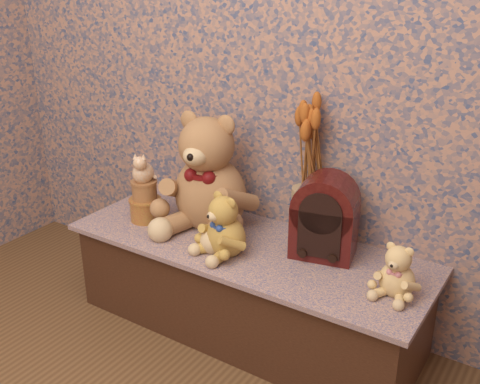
{
  "coord_description": "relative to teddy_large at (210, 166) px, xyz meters",
  "views": [
    {
      "loc": [
        1.06,
        -0.43,
        1.43
      ],
      "look_at": [
        0.0,
        1.19,
        0.63
      ],
      "focal_mm": 42.46,
      "sensor_mm": 36.0,
      "label": 1
    }
  ],
  "objects": [
    {
      "name": "teddy_small",
      "position": [
        0.84,
        -0.1,
        -0.16
      ],
      "size": [
        0.17,
        0.2,
        0.2
      ],
      "primitive_type": null,
      "rotation": [
        0.0,
        0.0,
        -0.09
      ],
      "color": "#E0B66A",
      "rests_on": "display_shelf"
    },
    {
      "name": "ceramic_vase",
      "position": [
        0.39,
        0.12,
        -0.16
      ],
      "size": [
        0.15,
        0.15,
        0.21
      ],
      "primitive_type": "cylinder",
      "rotation": [
        0.0,
        0.0,
        0.22
      ],
      "color": "tan",
      "rests_on": "display_shelf"
    },
    {
      "name": "teddy_medium",
      "position": [
        0.2,
        -0.17,
        -0.13
      ],
      "size": [
        0.28,
        0.3,
        0.26
      ],
      "primitive_type": null,
      "rotation": [
        0.0,
        0.0,
        -0.35
      ],
      "color": "#B58733",
      "rests_on": "display_shelf"
    },
    {
      "name": "biscuit_tin_upper",
      "position": [
        -0.25,
        -0.12,
        -0.12
      ],
      "size": [
        0.12,
        0.12,
        0.08
      ],
      "primitive_type": "cylinder",
      "rotation": [
        0.0,
        0.0,
        0.13
      ],
      "color": "tan",
      "rests_on": "biscuit_tin_lower"
    },
    {
      "name": "display_shelf",
      "position": [
        0.23,
        -0.08,
        -0.46
      ],
      "size": [
        1.45,
        0.53,
        0.39
      ],
      "primitive_type": "cube",
      "color": "#393F76",
      "rests_on": "ground"
    },
    {
      "name": "cathedral_radio",
      "position": [
        0.51,
        0.02,
        -0.1
      ],
      "size": [
        0.26,
        0.21,
        0.32
      ],
      "primitive_type": null,
      "rotation": [
        0.0,
        0.0,
        0.22
      ],
      "color": "#3A0B0A",
      "rests_on": "display_shelf"
    },
    {
      "name": "biscuit_tin_lower",
      "position": [
        -0.25,
        -0.12,
        -0.21
      ],
      "size": [
        0.17,
        0.17,
        0.09
      ],
      "primitive_type": "cylinder",
      "rotation": [
        0.0,
        0.0,
        0.4
      ],
      "color": "gold",
      "rests_on": "display_shelf"
    },
    {
      "name": "dried_stalks",
      "position": [
        0.39,
        0.12,
        0.14
      ],
      "size": [
        0.22,
        0.22,
        0.39
      ],
      "primitive_type": null,
      "rotation": [
        0.0,
        0.0,
        -0.04
      ],
      "color": "#AF531C",
      "rests_on": "ceramic_vase"
    },
    {
      "name": "cat_figurine",
      "position": [
        -0.25,
        -0.12,
        -0.02
      ],
      "size": [
        0.13,
        0.14,
        0.13
      ],
      "primitive_type": null,
      "rotation": [
        0.0,
        0.0,
        0.43
      ],
      "color": "silver",
      "rests_on": "biscuit_tin_upper"
    },
    {
      "name": "teddy_large",
      "position": [
        0.0,
        0.0,
        0.0
      ],
      "size": [
        0.48,
        0.55,
        0.52
      ],
      "primitive_type": null,
      "rotation": [
        0.0,
        0.0,
        0.15
      ],
      "color": "#98633B",
      "rests_on": "display_shelf"
    }
  ]
}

